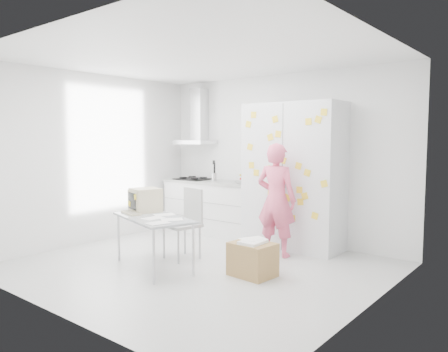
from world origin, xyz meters
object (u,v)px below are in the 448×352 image
Objects in this scene: desk at (148,208)px; cardboard_box at (253,259)px; chair at (186,219)px; person at (276,200)px.

desk is 2.54× the size of cardboard_box.
chair is at bearing 85.79° from desk.
desk is (-1.12, -1.40, -0.05)m from person.
desk reaches higher than cardboard_box.
chair is at bearing 37.31° from person.
cardboard_box is (1.19, -0.08, -0.34)m from chair.
person is at bearing 55.01° from chair.
person is 1.80m from desk.
person is 1.65× the size of chair.
cardboard_box is (0.27, -0.97, -0.59)m from person.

